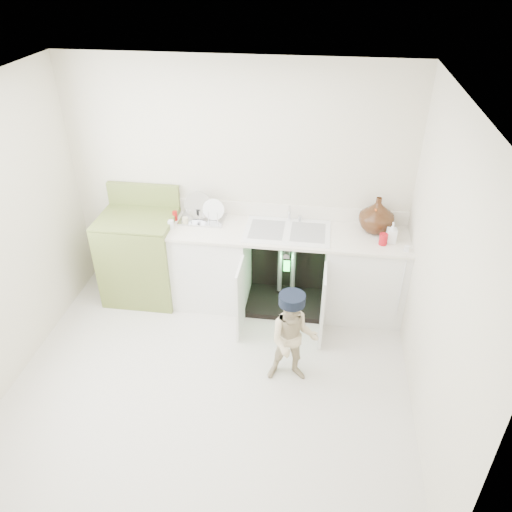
{
  "coord_description": "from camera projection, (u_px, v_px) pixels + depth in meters",
  "views": [
    {
      "loc": [
        0.84,
        -3.12,
        3.35
      ],
      "look_at": [
        0.31,
        0.7,
        0.9
      ],
      "focal_mm": 35.0,
      "sensor_mm": 36.0,
      "label": 1
    }
  ],
  "objects": [
    {
      "name": "counter_run",
      "position": [
        289.0,
        266.0,
        5.19
      ],
      "size": [
        2.44,
        1.02,
        1.26
      ],
      "color": "silver",
      "rests_on": "ground"
    },
    {
      "name": "avocado_stove",
      "position": [
        142.0,
        255.0,
        5.34
      ],
      "size": [
        0.77,
        0.65,
        1.2
      ],
      "color": "olive",
      "rests_on": "ground"
    },
    {
      "name": "room_shell",
      "position": [
        204.0,
        263.0,
        3.83
      ],
      "size": [
        6.0,
        5.5,
        1.26
      ],
      "color": "beige",
      "rests_on": "ground"
    },
    {
      "name": "ground",
      "position": [
        212.0,
        379.0,
        4.5
      ],
      "size": [
        3.5,
        3.5,
        0.0
      ],
      "primitive_type": "plane",
      "color": "beige",
      "rests_on": "ground"
    },
    {
      "name": "repair_worker",
      "position": [
        293.0,
        338.0,
        4.28
      ],
      "size": [
        0.47,
        0.93,
        0.91
      ],
      "rotation": [
        0.0,
        0.0,
        0.11
      ],
      "color": "#C5B78E",
      "rests_on": "ground"
    }
  ]
}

